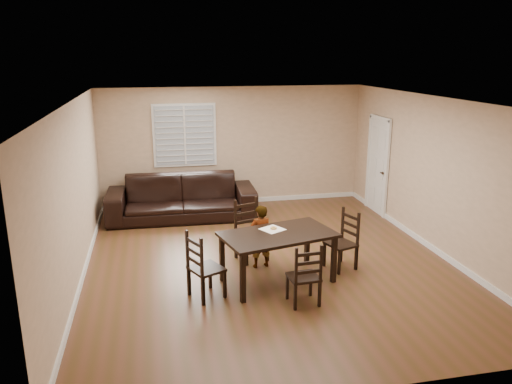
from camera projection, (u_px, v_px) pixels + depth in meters
ground at (268, 261)px, 8.47m from camera, size 7.00×7.00×0.00m
room at (268, 154)px, 8.16m from camera, size 6.04×7.04×2.72m
dining_table at (278, 239)px, 7.53m from camera, size 1.85×1.31×0.79m
chair_near at (248, 231)px, 8.52m from camera, size 0.58×0.56×1.04m
chair_far at (306, 279)px, 6.84m from camera, size 0.44×0.41×0.91m
chair_left at (199, 269)px, 7.05m from camera, size 0.57×0.59×1.00m
chair_right at (346, 241)px, 8.14m from camera, size 0.53×0.54×0.97m
child at (260, 236)px, 8.11m from camera, size 0.42×0.31×1.06m
napkin at (272, 229)px, 7.67m from camera, size 0.43×0.43×0.00m
donut at (274, 228)px, 7.68m from camera, size 0.10×0.10×0.04m
sofa at (182, 198)px, 10.58m from camera, size 3.13×1.31×0.90m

